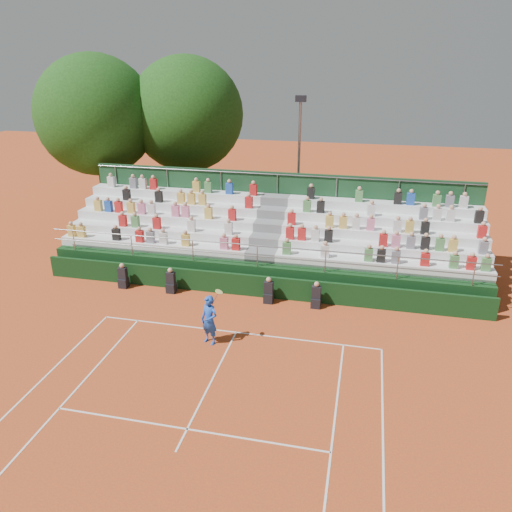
% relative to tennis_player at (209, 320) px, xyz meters
% --- Properties ---
extents(ground, '(90.00, 90.00, 0.00)m').
position_rel_tennis_player_xyz_m(ground, '(0.75, 0.91, -0.96)').
color(ground, '#BF4A1F').
rests_on(ground, ground).
extents(courtside_wall, '(20.00, 0.15, 1.00)m').
position_rel_tennis_player_xyz_m(courtside_wall, '(0.75, 4.11, -0.46)').
color(courtside_wall, black).
rests_on(courtside_wall, ground).
extents(line_officials, '(9.24, 0.40, 1.19)m').
position_rel_tennis_player_xyz_m(line_officials, '(-0.83, 3.66, -0.48)').
color(line_officials, black).
rests_on(line_officials, ground).
extents(grandstand, '(20.00, 5.20, 4.40)m').
position_rel_tennis_player_xyz_m(grandstand, '(0.77, 7.35, 0.12)').
color(grandstand, black).
rests_on(grandstand, ground).
extents(tennis_player, '(0.94, 0.69, 2.22)m').
position_rel_tennis_player_xyz_m(tennis_player, '(0.00, 0.00, 0.00)').
color(tennis_player, blue).
rests_on(tennis_player, ground).
extents(tree_west, '(6.99, 6.99, 10.11)m').
position_rel_tennis_player_xyz_m(tree_west, '(-10.63, 12.16, 5.65)').
color(tree_west, '#3D2716').
rests_on(tree_west, ground).
extents(tree_east, '(6.87, 6.87, 10.00)m').
position_rel_tennis_player_xyz_m(tree_east, '(-5.79, 14.28, 5.59)').
color(tree_east, '#3D2716').
rests_on(tree_east, ground).
extents(floodlight_mast, '(0.60, 0.25, 7.85)m').
position_rel_tennis_player_xyz_m(floodlight_mast, '(1.27, 13.37, 3.64)').
color(floodlight_mast, gray).
rests_on(floodlight_mast, ground).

